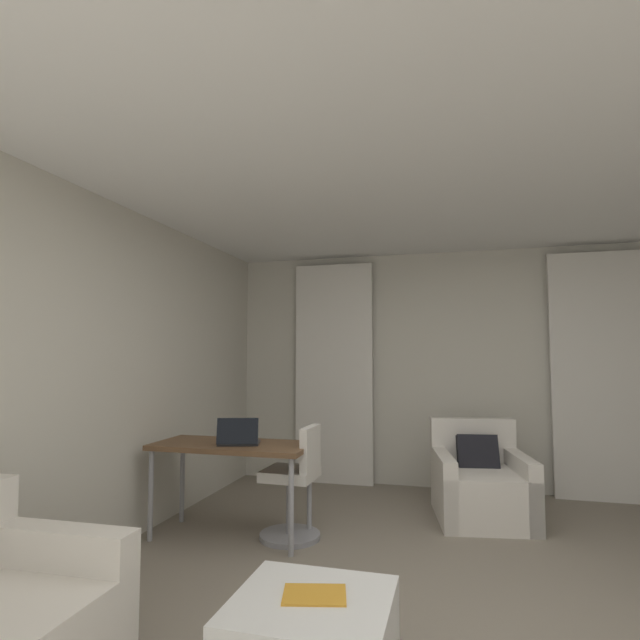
% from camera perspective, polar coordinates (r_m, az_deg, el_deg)
% --- Properties ---
extents(wall_window, '(5.12, 0.06, 2.60)m').
position_cam_1_polar(wall_window, '(5.76, 15.39, -5.34)').
color(wall_window, beige).
rests_on(wall_window, ground).
extents(wall_left, '(0.06, 6.12, 2.60)m').
position_cam_1_polar(wall_left, '(3.70, -27.64, -5.73)').
color(wall_left, beige).
rests_on(wall_left, ground).
extents(ceiling, '(5.12, 6.12, 0.06)m').
position_cam_1_polar(ceiling, '(2.98, 15.16, 19.72)').
color(ceiling, white).
rests_on(ceiling, wall_left).
extents(curtain_left_panel, '(0.90, 0.06, 2.50)m').
position_cam_1_polar(curtain_left_panel, '(5.79, 1.59, -5.98)').
color(curtain_left_panel, silver).
rests_on(curtain_left_panel, ground).
extents(curtain_right_panel, '(0.90, 0.06, 2.50)m').
position_cam_1_polar(curtain_right_panel, '(5.80, 29.18, -5.45)').
color(curtain_right_panel, silver).
rests_on(curtain_right_panel, ground).
extents(armchair, '(0.91, 0.99, 0.84)m').
position_cam_1_polar(armchair, '(4.89, 17.84, -17.57)').
color(armchair, silver).
rests_on(armchair, ground).
extents(desk, '(1.26, 0.57, 0.74)m').
position_cam_1_polar(desk, '(4.21, -9.98, -14.58)').
color(desk, brown).
rests_on(desk, ground).
extents(desk_chair, '(0.48, 0.48, 0.88)m').
position_cam_1_polar(desk_chair, '(4.18, -2.88, -18.56)').
color(desk_chair, gray).
rests_on(desk_chair, ground).
extents(laptop, '(0.38, 0.33, 0.22)m').
position_cam_1_polar(laptop, '(4.11, -9.26, -13.23)').
color(laptop, '#2D2D33').
rests_on(laptop, desk).
extents(magazine_open, '(0.32, 0.26, 0.01)m').
position_cam_1_polar(magazine_open, '(2.54, -0.63, -28.80)').
color(magazine_open, orange).
rests_on(magazine_open, coffee_table).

